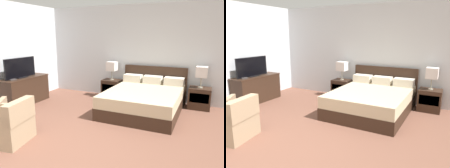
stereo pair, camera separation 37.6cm
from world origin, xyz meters
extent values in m
plane|color=brown|center=(0.00, 0.00, 0.00)|extent=(11.02, 11.02, 0.00)
cube|color=silver|center=(0.00, 3.70, 1.33)|extent=(6.86, 0.06, 2.65)
cube|color=silver|center=(-2.86, 1.54, 1.33)|extent=(0.06, 5.47, 2.65)
cube|color=#332116|center=(0.55, 2.57, 0.14)|extent=(1.67, 2.02, 0.28)
cube|color=#C6B28E|center=(0.55, 2.57, 0.41)|extent=(1.65, 2.00, 0.26)
cube|color=#332116|center=(0.55, 3.61, 0.49)|extent=(1.73, 0.05, 0.98)
cube|color=beige|center=(-0.01, 3.41, 0.64)|extent=(0.49, 0.28, 0.20)
cube|color=beige|center=(0.55, 3.41, 0.64)|extent=(0.49, 0.28, 0.20)
cube|color=beige|center=(1.11, 3.41, 0.64)|extent=(0.49, 0.28, 0.20)
cube|color=#332116|center=(-0.66, 3.40, 0.27)|extent=(0.52, 0.43, 0.54)
cube|color=black|center=(-0.66, 3.19, 0.32)|extent=(0.45, 0.01, 0.24)
cube|color=#332116|center=(1.75, 3.40, 0.27)|extent=(0.52, 0.43, 0.54)
cube|color=black|center=(1.75, 3.19, 0.32)|extent=(0.45, 0.01, 0.24)
cylinder|color=gray|center=(-0.66, 3.40, 0.54)|extent=(0.11, 0.11, 0.02)
cylinder|color=gray|center=(-0.66, 3.40, 0.68)|extent=(0.02, 0.02, 0.25)
cube|color=silver|center=(-0.66, 3.40, 0.94)|extent=(0.27, 0.27, 0.26)
cylinder|color=gray|center=(1.75, 3.40, 0.54)|extent=(0.11, 0.11, 0.02)
cylinder|color=gray|center=(1.75, 3.40, 0.68)|extent=(0.02, 0.02, 0.25)
cube|color=silver|center=(1.75, 3.40, 0.94)|extent=(0.27, 0.27, 0.26)
cube|color=#332116|center=(-2.56, 1.93, 0.36)|extent=(0.49, 1.30, 0.72)
cube|color=#382419|center=(-2.56, 1.93, 0.71)|extent=(0.50, 1.34, 0.02)
cube|color=black|center=(-2.56, 1.83, 0.73)|extent=(0.18, 0.30, 0.02)
cube|color=black|center=(-2.56, 1.83, 0.99)|extent=(0.04, 0.97, 0.51)
cube|color=black|center=(-2.54, 1.83, 0.99)|extent=(0.01, 0.94, 0.49)
cube|color=#383333|center=(-2.56, 1.53, 0.74)|extent=(0.24, 0.19, 0.03)
cube|color=#9E8466|center=(-1.72, 0.50, 0.49)|extent=(0.44, 0.56, 0.18)
cube|color=#9E8466|center=(-1.18, 0.15, 0.20)|extent=(0.80, 0.80, 0.40)
cube|color=#9E8466|center=(-0.91, 0.21, 0.58)|extent=(0.29, 0.70, 0.36)
cube|color=#9E8466|center=(-1.23, 0.44, 0.49)|extent=(0.63, 0.21, 0.18)
cylinder|color=gray|center=(-2.48, 0.92, 0.01)|extent=(0.28, 0.28, 0.02)
camera|label=1|loc=(1.92, -2.29, 1.82)|focal=35.00mm
camera|label=2|loc=(2.25, -2.12, 1.82)|focal=35.00mm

